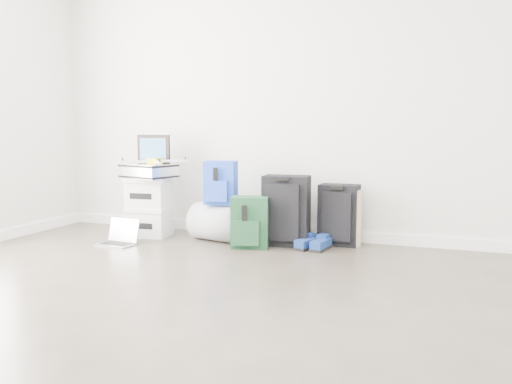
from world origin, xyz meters
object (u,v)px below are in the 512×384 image
at_px(duffel_bag, 222,223).
at_px(carry_on, 339,215).
at_px(briefcase, 149,171).
at_px(large_suitcase, 286,211).
at_px(laptop, 120,238).
at_px(boxes_stack, 149,207).

distance_m(duffel_bag, carry_on, 1.08).
height_order(briefcase, large_suitcase, briefcase).
bearing_deg(duffel_bag, carry_on, 25.06).
bearing_deg(briefcase, laptop, -80.65).
distance_m(briefcase, laptop, 0.73).
bearing_deg(briefcase, boxes_stack, 0.00).
relative_size(boxes_stack, laptop, 1.71).
bearing_deg(duffel_bag, laptop, -138.06).
bearing_deg(boxes_stack, briefcase, 0.00).
relative_size(large_suitcase, laptop, 1.88).
height_order(duffel_bag, laptop, duffel_bag).
xyz_separation_m(duffel_bag, laptop, (-0.82, -0.45, -0.12)).
xyz_separation_m(duffel_bag, large_suitcase, (0.61, 0.05, 0.14)).
height_order(boxes_stack, duffel_bag, boxes_stack).
distance_m(boxes_stack, laptop, 0.49).
distance_m(duffel_bag, large_suitcase, 0.63).
bearing_deg(carry_on, duffel_bag, -166.05).
bearing_deg(briefcase, carry_on, 24.00).
xyz_separation_m(boxes_stack, large_suitcase, (1.37, 0.06, 0.03)).
bearing_deg(boxes_stack, duffel_bag, -4.47).
relative_size(boxes_stack, large_suitcase, 0.91).
bearing_deg(boxes_stack, carry_on, 1.70).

